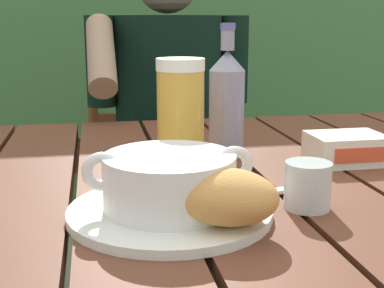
# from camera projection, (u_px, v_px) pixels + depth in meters

# --- Properties ---
(dining_table) EXTENTS (1.32, 0.97, 0.74)m
(dining_table) POSITION_uv_depth(u_px,v_px,m) (212.00, 223.00, 0.89)
(dining_table) COLOR brown
(dining_table) RESTS_ON ground_plane
(hedge_backdrop) EXTENTS (3.82, 0.78, 1.82)m
(hedge_backdrop) POSITION_uv_depth(u_px,v_px,m) (114.00, 27.00, 2.57)
(hedge_backdrop) COLOR #3C6939
(hedge_backdrop) RESTS_ON ground_plane
(chair_near_diner) EXTENTS (0.49, 0.46, 0.95)m
(chair_near_diner) POSITION_uv_depth(u_px,v_px,m) (163.00, 169.00, 1.81)
(chair_near_diner) COLOR brown
(chair_near_diner) RESTS_ON ground_plane
(person_eating) EXTENTS (0.48, 0.47, 1.20)m
(person_eating) POSITION_uv_depth(u_px,v_px,m) (170.00, 114.00, 1.57)
(person_eating) COLOR black
(person_eating) RESTS_ON ground_plane
(serving_plate) EXTENTS (0.26, 0.26, 0.01)m
(serving_plate) POSITION_uv_depth(u_px,v_px,m) (170.00, 211.00, 0.68)
(serving_plate) COLOR white
(serving_plate) RESTS_ON dining_table
(soup_bowl) EXTENTS (0.22, 0.17, 0.08)m
(soup_bowl) POSITION_uv_depth(u_px,v_px,m) (170.00, 180.00, 0.67)
(soup_bowl) COLOR white
(soup_bowl) RESTS_ON serving_plate
(bread_roll) EXTENTS (0.16, 0.14, 0.07)m
(bread_roll) POSITION_uv_depth(u_px,v_px,m) (225.00, 196.00, 0.62)
(bread_roll) COLOR #CE8F49
(bread_roll) RESTS_ON serving_plate
(beer_glass) EXTENTS (0.08, 0.08, 0.19)m
(beer_glass) POSITION_uv_depth(u_px,v_px,m) (181.00, 115.00, 0.87)
(beer_glass) COLOR gold
(beer_glass) RESTS_ON dining_table
(beer_bottle) EXTENTS (0.06, 0.06, 0.24)m
(beer_bottle) POSITION_uv_depth(u_px,v_px,m) (227.00, 102.00, 0.95)
(beer_bottle) COLOR gray
(beer_bottle) RESTS_ON dining_table
(water_glass_small) EXTENTS (0.06, 0.06, 0.06)m
(water_glass_small) POSITION_uv_depth(u_px,v_px,m) (308.00, 185.00, 0.70)
(water_glass_small) COLOR silver
(water_glass_small) RESTS_ON dining_table
(butter_tub) EXTENTS (0.13, 0.10, 0.05)m
(butter_tub) POSITION_uv_depth(u_px,v_px,m) (346.00, 148.00, 0.93)
(butter_tub) COLOR white
(butter_tub) RESTS_ON dining_table
(table_knife) EXTENTS (0.16, 0.06, 0.01)m
(table_knife) POSITION_uv_depth(u_px,v_px,m) (260.00, 193.00, 0.76)
(table_knife) COLOR silver
(table_knife) RESTS_ON dining_table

